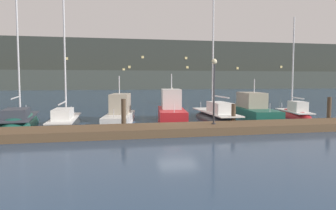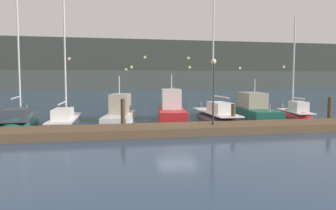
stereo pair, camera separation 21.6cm
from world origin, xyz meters
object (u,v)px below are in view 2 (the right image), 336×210
object	(u,v)px
sailboat_berth_1	(19,123)
sailboat_berth_2	(65,123)
sailboat_berth_5	(216,119)
dock_lamppost	(213,80)
channel_buoy	(174,98)
sailboat_berth_7	(295,115)
motorboat_berth_6	(254,114)
motorboat_berth_3	(120,117)
motorboat_berth_4	(171,115)

from	to	relation	value
sailboat_berth_1	sailboat_berth_2	world-z (taller)	sailboat_berth_1
sailboat_berth_5	dock_lamppost	world-z (taller)	sailboat_berth_5
sailboat_berth_1	sailboat_berth_2	bearing A→B (deg)	-14.43
sailboat_berth_5	dock_lamppost	xyz separation A→B (m)	(-1.88, -4.72, 2.83)
sailboat_berth_5	channel_buoy	distance (m)	17.21
sailboat_berth_7	channel_buoy	size ratio (longest dim) A/B	4.30
sailboat_berth_7	sailboat_berth_1	bearing A→B (deg)	-179.26
sailboat_berth_1	motorboat_berth_6	world-z (taller)	sailboat_berth_1
motorboat_berth_3	dock_lamppost	bearing A→B (deg)	-47.54
sailboat_berth_2	motorboat_berth_3	distance (m)	3.82
sailboat_berth_1	channel_buoy	xyz separation A→B (m)	(14.40, 16.38, 0.68)
sailboat_berth_2	dock_lamppost	distance (m)	10.44
sailboat_berth_2	sailboat_berth_5	bearing A→B (deg)	-0.11
sailboat_berth_2	dock_lamppost	size ratio (longest dim) A/B	2.82
channel_buoy	dock_lamppost	size ratio (longest dim) A/B	0.54
motorboat_berth_4	channel_buoy	size ratio (longest dim) A/B	3.19
motorboat_berth_4	sailboat_berth_7	distance (m)	10.41
motorboat_berth_4	motorboat_berth_3	bearing A→B (deg)	177.85
dock_lamppost	motorboat_berth_4	bearing A→B (deg)	103.53
sailboat_berth_1	motorboat_berth_3	bearing A→B (deg)	0.62
motorboat_berth_6	dock_lamppost	size ratio (longest dim) A/B	1.95
motorboat_berth_4	sailboat_berth_5	world-z (taller)	sailboat_berth_5
sailboat_berth_2	dock_lamppost	world-z (taller)	sailboat_berth_2
motorboat_berth_6	channel_buoy	distance (m)	16.35
sailboat_berth_7	channel_buoy	xyz separation A→B (m)	(-6.58, 16.11, 0.63)
motorboat_berth_6	sailboat_berth_1	bearing A→B (deg)	-178.96
channel_buoy	dock_lamppost	bearing A→B (deg)	-96.51
sailboat_berth_2	motorboat_berth_6	world-z (taller)	sailboat_berth_2
sailboat_berth_2	motorboat_berth_4	world-z (taller)	sailboat_berth_2
dock_lamppost	sailboat_berth_5	bearing A→B (deg)	68.29
sailboat_berth_1	channel_buoy	size ratio (longest dim) A/B	5.77
motorboat_berth_3	dock_lamppost	distance (m)	8.05
sailboat_berth_1	motorboat_berth_4	xyz separation A→B (m)	(10.59, -0.07, 0.37)
sailboat_berth_5	channel_buoy	xyz separation A→B (m)	(0.62, 17.19, 0.59)
motorboat_berth_4	sailboat_berth_5	size ratio (longest dim) A/B	0.56
sailboat_berth_7	channel_buoy	distance (m)	17.41
sailboat_berth_5	motorboat_berth_6	world-z (taller)	sailboat_berth_5
sailboat_berth_2	motorboat_berth_3	bearing A→B (deg)	13.08
sailboat_berth_5	motorboat_berth_6	xyz separation A→B (m)	(3.64, 1.13, 0.14)
motorboat_berth_4	sailboat_berth_7	world-z (taller)	sailboat_berth_7
motorboat_berth_4	channel_buoy	bearing A→B (deg)	76.95
sailboat_berth_1	dock_lamppost	bearing A→B (deg)	-24.92
motorboat_berth_6	dock_lamppost	xyz separation A→B (m)	(-5.52, -5.85, 2.69)
sailboat_berth_1	sailboat_berth_7	bearing A→B (deg)	0.74
sailboat_berth_5	sailboat_berth_7	size ratio (longest dim) A/B	1.31
sailboat_berth_2	motorboat_berth_6	bearing A→B (deg)	4.40
sailboat_berth_1	sailboat_berth_2	size ratio (longest dim) A/B	1.10
motorboat_berth_3	motorboat_berth_6	world-z (taller)	motorboat_berth_3
motorboat_berth_4	dock_lamppost	bearing A→B (deg)	-76.47
sailboat_berth_2	motorboat_berth_3	xyz separation A→B (m)	(3.71, 0.86, 0.22)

